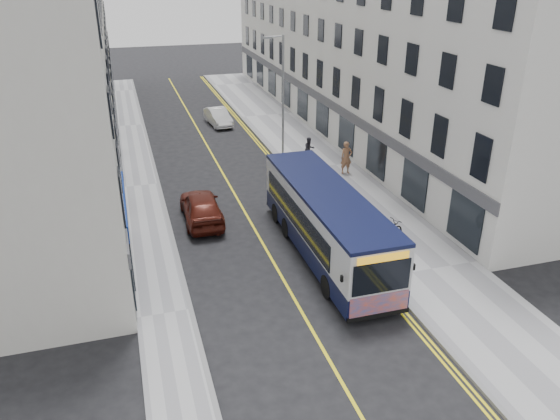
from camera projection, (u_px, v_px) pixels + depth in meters
ground at (283, 279)px, 22.67m from camera, size 140.00×140.00×0.00m
pavement_east at (322, 167)px, 34.72m from camera, size 4.50×64.00×0.12m
pavement_west at (141, 186)px, 31.80m from camera, size 2.00×64.00×0.12m
kerb_east at (288, 171)px, 34.13m from camera, size 0.18×64.00×0.13m
kerb_west at (159, 184)px, 32.05m from camera, size 0.18×64.00×0.13m
road_centre_line at (226, 178)px, 33.12m from camera, size 0.12×64.00×0.01m
road_dbl_yellow_inner at (281, 172)px, 34.04m from camera, size 0.10×64.00×0.01m
road_dbl_yellow_outer at (285, 172)px, 34.09m from camera, size 0.10×64.00×0.01m
terrace_east at (348, 41)px, 41.23m from camera, size 6.00×46.00×13.00m
terrace_west at (60, 53)px, 35.90m from camera, size 6.00×46.00×13.00m
streetlamp at (282, 95)px, 34.11m from camera, size 1.32×0.18×8.00m
city_bus at (326, 221)px, 23.80m from camera, size 2.51×10.75×3.12m
bicycle at (387, 233)px, 25.08m from camera, size 2.12×1.37×1.05m
pedestrian_near at (346, 158)px, 33.18m from camera, size 0.75×0.51×1.99m
pedestrian_far at (309, 149)px, 35.34m from camera, size 0.85×0.71×1.56m
car_white at (218, 117)px, 43.53m from camera, size 1.79×4.11×1.31m
car_maroon at (201, 207)px, 27.37m from camera, size 1.92×4.63×1.57m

